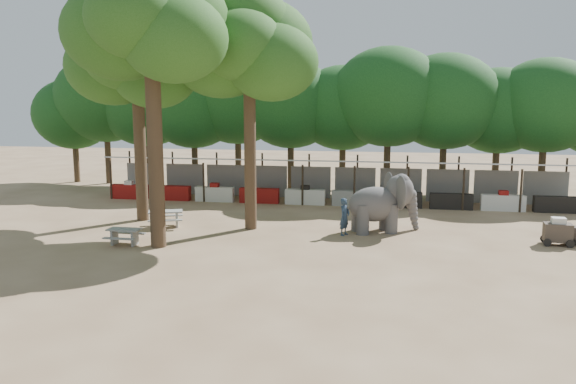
% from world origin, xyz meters
% --- Properties ---
extents(ground, '(100.00, 100.00, 0.00)m').
position_xyz_m(ground, '(0.00, 0.00, 0.00)').
color(ground, brown).
rests_on(ground, ground).
extents(vendor_stalls, '(28.00, 2.99, 2.80)m').
position_xyz_m(vendor_stalls, '(-0.00, 13.84, 1.18)').
color(vendor_stalls, '#A1A5AA').
rests_on(vendor_stalls, ground).
extents(yard_tree_left, '(7.10, 6.90, 11.02)m').
position_xyz_m(yard_tree_left, '(-9.13, 7.19, 8.20)').
color(yard_tree_left, '#332316').
rests_on(yard_tree_left, ground).
extents(yard_tree_center, '(7.10, 6.90, 12.04)m').
position_xyz_m(yard_tree_center, '(-6.13, 2.19, 9.21)').
color(yard_tree_center, '#332316').
rests_on(yard_tree_center, ground).
extents(yard_tree_back, '(7.10, 6.90, 11.36)m').
position_xyz_m(yard_tree_back, '(-3.13, 6.19, 8.54)').
color(yard_tree_back, '#332316').
rests_on(yard_tree_back, ground).
extents(backdrop_trees, '(46.46, 5.95, 8.33)m').
position_xyz_m(backdrop_trees, '(0.00, 19.00, 5.51)').
color(backdrop_trees, '#332316').
rests_on(backdrop_trees, ground).
extents(elephant, '(3.65, 2.82, 2.72)m').
position_xyz_m(elephant, '(3.25, 6.52, 1.36)').
color(elephant, '#454343').
rests_on(elephant, ground).
extents(handler, '(0.63, 0.73, 1.71)m').
position_xyz_m(handler, '(1.54, 5.46, 0.86)').
color(handler, '#26384C').
rests_on(handler, ground).
extents(picnic_table_near, '(1.41, 1.27, 0.70)m').
position_xyz_m(picnic_table_near, '(-7.54, 2.01, 0.46)').
color(picnic_table_near, gray).
rests_on(picnic_table_near, ground).
extents(picnic_table_far, '(2.01, 1.92, 0.81)m').
position_xyz_m(picnic_table_far, '(-7.16, 5.58, 0.53)').
color(picnic_table_far, gray).
rests_on(picnic_table_far, ground).
extents(cart_back, '(1.28, 0.89, 1.19)m').
position_xyz_m(cart_back, '(10.60, 5.25, 0.59)').
color(cart_back, '#362C26').
rests_on(cart_back, ground).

